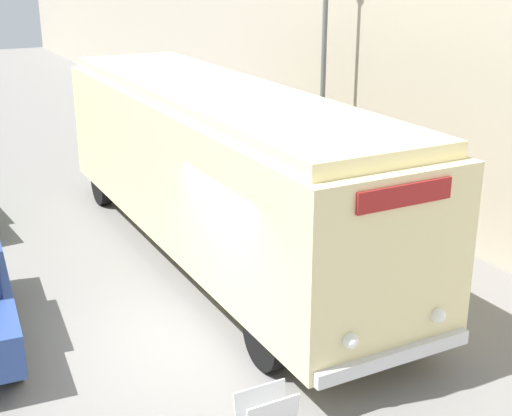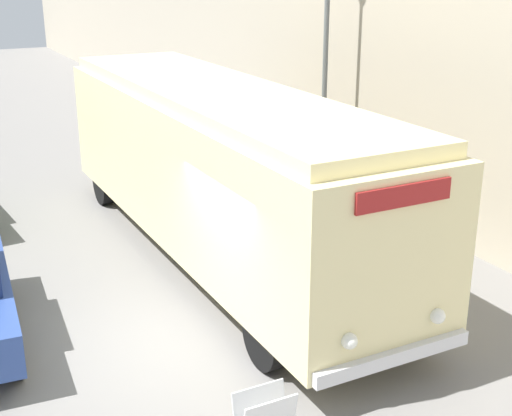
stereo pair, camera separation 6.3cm
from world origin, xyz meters
name	(u,v)px [view 2 (the right image)]	position (x,y,z in m)	size (l,w,h in m)	color
ground_plane	(182,340)	(0.00, 0.00, 0.00)	(80.00, 80.00, 0.00)	slate
vintage_bus	(218,163)	(1.95, 2.84, 1.89)	(2.62, 11.16, 3.35)	black
streetlamp	(326,25)	(5.61, 4.82, 4.17)	(0.36, 0.36, 6.43)	#595E60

